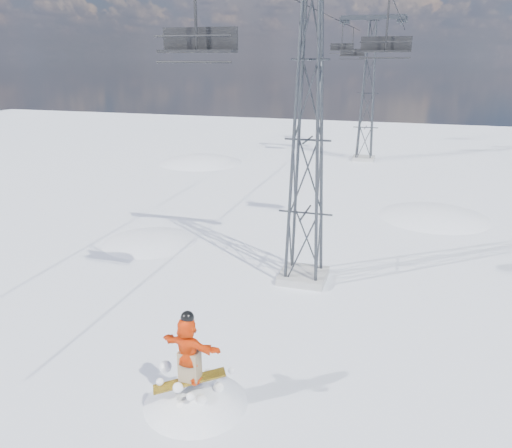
# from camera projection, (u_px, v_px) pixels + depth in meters

# --- Properties ---
(ground) EXTENTS (120.00, 120.00, 0.00)m
(ground) POSITION_uv_depth(u_px,v_px,m) (208.00, 403.00, 12.63)
(ground) COLOR white
(ground) RESTS_ON ground
(snow_terrain) EXTENTS (39.00, 37.00, 22.00)m
(snow_terrain) POSITION_uv_depth(u_px,v_px,m) (261.00, 316.00, 36.27)
(snow_terrain) COLOR white
(snow_terrain) RESTS_ON ground
(lift_tower_near) EXTENTS (5.20, 1.80, 11.43)m
(lift_tower_near) POSITION_uv_depth(u_px,v_px,m) (308.00, 141.00, 17.93)
(lift_tower_near) COLOR #999999
(lift_tower_near) RESTS_ON ground
(lift_tower_far) EXTENTS (5.20, 1.80, 11.43)m
(lift_tower_far) POSITION_uv_depth(u_px,v_px,m) (368.00, 94.00, 40.60)
(lift_tower_far) COLOR #999999
(lift_tower_far) RESTS_ON ground
(haul_cables) EXTENTS (4.46, 51.00, 0.06)m
(haul_cables) POSITION_uv_depth(u_px,v_px,m) (353.00, 7.00, 26.64)
(haul_cables) COLOR black
(haul_cables) RESTS_ON ground
(lift_chair_near) EXTENTS (2.16, 0.62, 2.68)m
(lift_chair_near) POSITION_uv_depth(u_px,v_px,m) (198.00, 42.00, 13.36)
(lift_chair_near) COLOR black
(lift_chair_near) RESTS_ON ground
(lift_chair_mid) EXTENTS (2.09, 0.60, 2.59)m
(lift_chair_mid) POSITION_uv_depth(u_px,v_px,m) (386.00, 46.00, 20.86)
(lift_chair_mid) COLOR black
(lift_chair_mid) RESTS_ON ground
(lift_chair_far) EXTENTS (1.85, 0.53, 2.29)m
(lift_chair_far) POSITION_uv_depth(u_px,v_px,m) (342.00, 48.00, 39.34)
(lift_chair_far) COLOR black
(lift_chair_far) RESTS_ON ground
(lift_chair_extra) EXTENTS (2.23, 0.64, 2.76)m
(lift_chair_extra) POSITION_uv_depth(u_px,v_px,m) (352.00, 53.00, 46.15)
(lift_chair_extra) COLOR black
(lift_chair_extra) RESTS_ON ground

